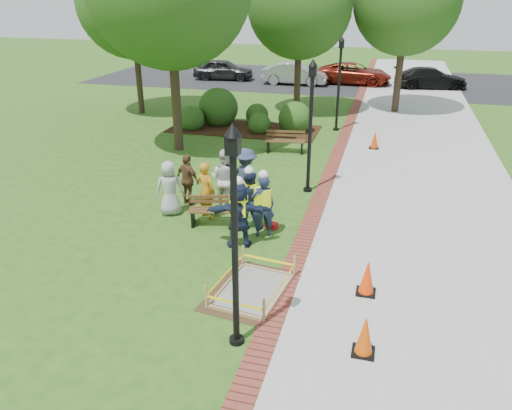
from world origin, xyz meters
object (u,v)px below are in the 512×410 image
(lamp_near, at_px, (234,225))
(hivis_worker_c, at_px, (249,198))
(bench_near, at_px, (216,216))
(hivis_worker_a, at_px, (239,212))
(cone_front, at_px, (365,336))
(wet_concrete_pad, at_px, (253,282))
(hivis_worker_b, at_px, (263,204))

(lamp_near, relative_size, hivis_worker_c, 2.36)
(bench_near, distance_m, hivis_worker_c, 1.15)
(bench_near, relative_size, hivis_worker_a, 0.82)
(cone_front, bearing_deg, hivis_worker_c, 127.24)
(wet_concrete_pad, relative_size, hivis_worker_c, 1.39)
(cone_front, distance_m, lamp_near, 3.15)
(wet_concrete_pad, xyz_separation_m, bench_near, (-1.92, 3.03, 0.02))
(wet_concrete_pad, bearing_deg, hivis_worker_a, 114.67)
(cone_front, xyz_separation_m, hivis_worker_a, (-3.43, 3.44, 0.55))
(wet_concrete_pad, height_order, bench_near, bench_near)
(bench_near, bearing_deg, lamp_near, -66.43)
(bench_near, relative_size, hivis_worker_c, 0.87)
(hivis_worker_a, bearing_deg, cone_front, -45.11)
(wet_concrete_pad, xyz_separation_m, hivis_worker_c, (-0.96, 3.12, 0.66))
(bench_near, distance_m, cone_front, 6.30)
(wet_concrete_pad, height_order, cone_front, cone_front)
(wet_concrete_pad, xyz_separation_m, hivis_worker_a, (-0.92, 1.99, 0.72))
(lamp_near, xyz_separation_m, hivis_worker_c, (-1.13, 4.87, -1.58))
(hivis_worker_a, distance_m, hivis_worker_b, 0.85)
(bench_near, xyz_separation_m, hivis_worker_c, (0.96, 0.09, 0.64))
(lamp_near, distance_m, hivis_worker_c, 5.25)
(bench_near, bearing_deg, cone_front, -45.31)
(hivis_worker_b, relative_size, hivis_worker_c, 1.04)
(bench_near, bearing_deg, wet_concrete_pad, -57.68)
(wet_concrete_pad, relative_size, cone_front, 3.03)
(lamp_near, xyz_separation_m, hivis_worker_b, (-0.63, 4.47, -1.55))
(bench_near, bearing_deg, hivis_worker_c, 5.58)
(wet_concrete_pad, bearing_deg, bench_near, 122.32)
(lamp_near, height_order, hivis_worker_c, lamp_near)
(hivis_worker_c, bearing_deg, bench_near, -174.42)
(bench_near, distance_m, hivis_worker_b, 1.63)
(lamp_near, bearing_deg, hivis_worker_a, 106.15)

